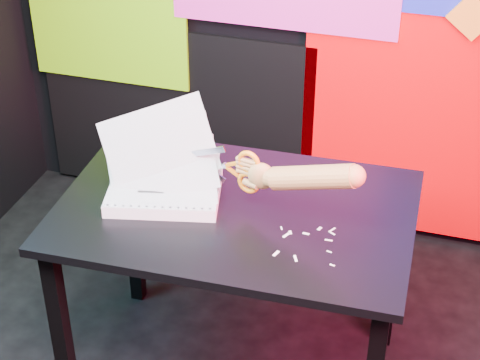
% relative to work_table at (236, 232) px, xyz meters
% --- Properties ---
extents(room, '(3.01, 3.01, 2.71)m').
position_rel_work_table_xyz_m(room, '(0.13, -0.43, 0.70)').
color(room, black).
rests_on(room, ground).
extents(backdrop, '(2.88, 0.05, 2.08)m').
position_rel_work_table_xyz_m(backdrop, '(0.20, 1.04, 0.30)').
color(backdrop, '#EC0006').
rests_on(backdrop, ground).
extents(work_table, '(1.16, 0.80, 0.75)m').
position_rel_work_table_xyz_m(work_table, '(0.00, 0.00, 0.00)').
color(work_table, black).
rests_on(work_table, ground).
extents(printout_stack, '(0.44, 0.34, 0.34)m').
position_rel_work_table_xyz_m(printout_stack, '(-0.24, -0.01, 0.13)').
color(printout_stack, white).
rests_on(printout_stack, work_table).
extents(scissors, '(0.26, 0.06, 0.15)m').
position_rel_work_table_xyz_m(scissors, '(0.02, 0.01, 0.23)').
color(scissors, '#A1A5B9').
rests_on(scissors, printout_stack).
extents(hand_forearm, '(0.41, 0.13, 0.17)m').
position_rel_work_table_xyz_m(hand_forearm, '(0.22, -0.03, 0.27)').
color(hand_forearm, '#AF6D3D').
rests_on(hand_forearm, work_table).
extents(paper_clippings, '(0.20, 0.20, 0.00)m').
position_rel_work_table_xyz_m(paper_clippings, '(0.25, -0.11, 0.10)').
color(paper_clippings, silver).
rests_on(paper_clippings, work_table).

